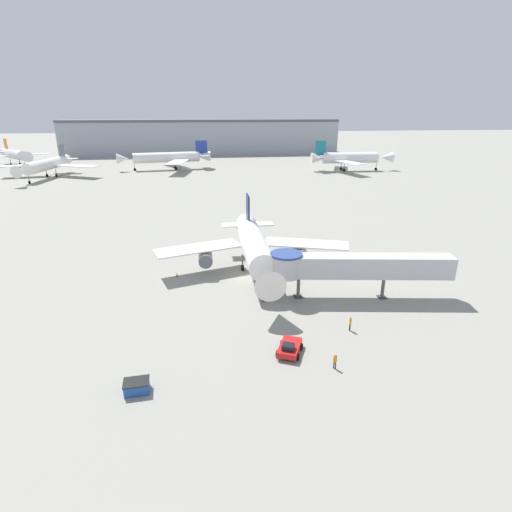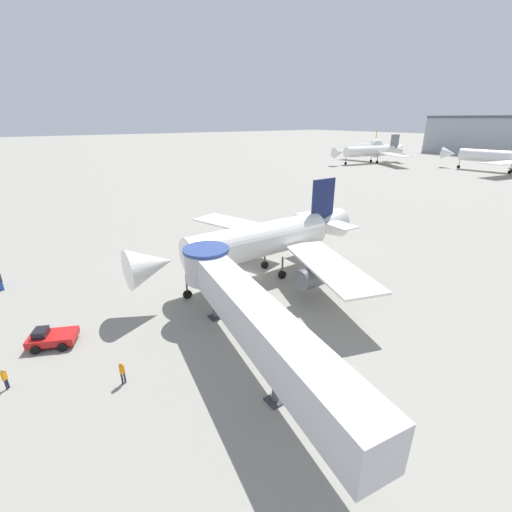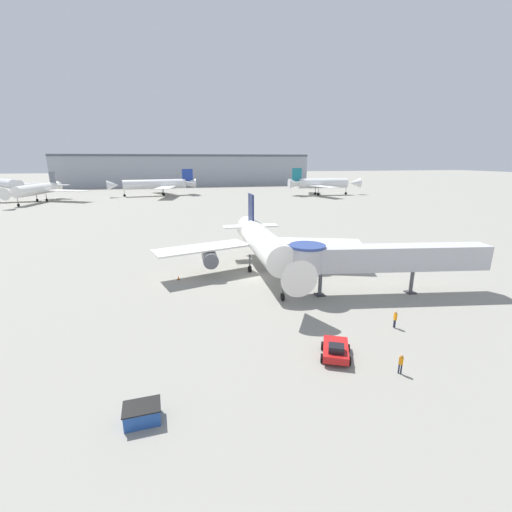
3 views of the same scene
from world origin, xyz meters
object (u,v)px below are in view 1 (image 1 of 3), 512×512
at_px(main_airplane, 255,247).
at_px(background_jet_blue_tail, 169,157).
at_px(ground_crew_marshaller, 335,360).
at_px(pushback_tug_red, 290,348).
at_px(traffic_cone_apron_front, 286,347).
at_px(ground_crew_wing_walker, 350,323).
at_px(background_jet_gray_tail, 47,165).
at_px(jet_bridge, 349,266).
at_px(traffic_cone_port_wing, 177,275).
at_px(background_jet_orange_tail, 15,154).
at_px(service_container_blue, 137,386).
at_px(background_jet_teal_tail, 349,158).

relative_size(main_airplane, background_jet_blue_tail, 0.79).
bearing_deg(ground_crew_marshaller, pushback_tug_red, -1.03).
xyz_separation_m(main_airplane, traffic_cone_apron_front, (0.44, -20.52, -3.93)).
relative_size(ground_crew_wing_walker, background_jet_gray_tail, 0.05).
distance_m(ground_crew_wing_walker, background_jet_gray_tail, 135.62).
bearing_deg(jet_bridge, pushback_tug_red, -122.88).
bearing_deg(ground_crew_wing_walker, main_airplane, -147.65).
bearing_deg(traffic_cone_port_wing, background_jet_blue_tail, 94.11).
bearing_deg(background_jet_orange_tail, traffic_cone_apron_front, -101.18).
relative_size(service_container_blue, ground_crew_marshaller, 1.45).
distance_m(main_airplane, background_jet_blue_tail, 115.69).
height_order(traffic_cone_apron_front, background_jet_blue_tail, background_jet_blue_tail).
distance_m(main_airplane, traffic_cone_port_wing, 12.25).
height_order(ground_crew_wing_walker, background_jet_gray_tail, background_jet_gray_tail).
bearing_deg(traffic_cone_apron_front, main_airplane, 91.24).
relative_size(main_airplane, service_container_blue, 12.89).
height_order(pushback_tug_red, background_jet_gray_tail, background_jet_gray_tail).
bearing_deg(traffic_cone_port_wing, ground_crew_wing_walker, -42.68).
xyz_separation_m(jet_bridge, background_jet_blue_tail, (-30.66, 123.62, 0.46)).
height_order(main_airplane, pushback_tug_red, main_airplane).
height_order(main_airplane, ground_crew_wing_walker, main_airplane).
bearing_deg(background_jet_teal_tail, traffic_cone_port_wing, 150.27).
relative_size(pushback_tug_red, background_jet_gray_tail, 0.11).
distance_m(traffic_cone_port_wing, background_jet_teal_tail, 118.41).
distance_m(jet_bridge, service_container_blue, 29.49).
distance_m(ground_crew_wing_walker, background_jet_teal_tail, 126.14).
height_order(ground_crew_wing_walker, background_jet_blue_tail, background_jet_blue_tail).
distance_m(pushback_tug_red, traffic_cone_port_wing, 24.98).
height_order(jet_bridge, traffic_cone_port_wing, jet_bridge).
bearing_deg(ground_crew_wing_walker, jet_bridge, 169.41).
relative_size(ground_crew_wing_walker, background_jet_blue_tail, 0.05).
relative_size(jet_bridge, pushback_tug_red, 5.88).
height_order(pushback_tug_red, background_jet_blue_tail, background_jet_blue_tail).
bearing_deg(ground_crew_marshaller, traffic_cone_apron_front, -4.93).
distance_m(jet_bridge, pushback_tug_red, 15.94).
distance_m(traffic_cone_apron_front, background_jet_orange_tail, 178.72).
relative_size(background_jet_orange_tail, background_jet_blue_tail, 0.66).
xyz_separation_m(service_container_blue, ground_crew_wing_walker, (22.19, 7.31, 0.45)).
bearing_deg(jet_bridge, background_jet_blue_tail, 112.63).
bearing_deg(background_jet_blue_tail, background_jet_orange_tail, -115.35).
bearing_deg(ground_crew_wing_walker, traffic_cone_port_wing, -125.48).
bearing_deg(ground_crew_marshaller, background_jet_orange_tail, -21.99).
height_order(main_airplane, traffic_cone_port_wing, main_airplane).
bearing_deg(ground_crew_marshaller, traffic_cone_port_wing, -18.95).
xyz_separation_m(ground_crew_marshaller, background_jet_gray_tail, (-65.87, 122.72, 3.80)).
distance_m(jet_bridge, background_jet_blue_tail, 127.36).
xyz_separation_m(traffic_cone_apron_front, ground_crew_marshaller, (3.98, -3.74, 0.55)).
distance_m(ground_crew_wing_walker, background_jet_blue_tail, 134.77).
bearing_deg(background_jet_blue_tail, background_jet_gray_tail, -77.17).
height_order(pushback_tug_red, traffic_cone_apron_front, pushback_tug_red).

